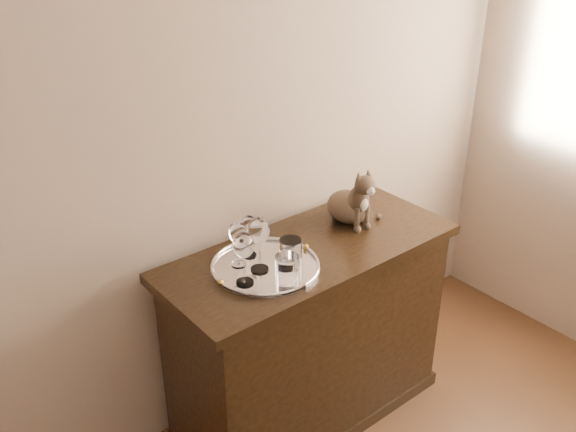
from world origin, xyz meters
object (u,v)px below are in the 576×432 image
tray (266,267)px  wine_glass_a (238,244)px  sideboard (309,336)px  cat (349,193)px  wine_glass_c (244,258)px  wine_glass_d (259,244)px  wine_glass_b (249,236)px  tumbler_b (287,268)px  tumbler_a (291,251)px

tray → wine_glass_a: 0.13m
sideboard → cat: bearing=15.2°
wine_glass_a → wine_glass_c: (-0.05, -0.11, 0.01)m
tray → wine_glass_c: 0.17m
tray → cat: cat is taller
wine_glass_d → wine_glass_b: bearing=73.6°
tumbler_b → tray: bearing=92.2°
tumbler_a → cat: cat is taller
wine_glass_d → cat: cat is taller
tray → wine_glass_c: (-0.12, -0.04, 0.10)m
wine_glass_a → tumbler_a: (0.16, -0.11, -0.04)m
wine_glass_b → cat: 0.49m
tray → wine_glass_c: size_ratio=2.00×
tray → wine_glass_b: 0.13m
wine_glass_c → wine_glass_d: wine_glass_d is taller
tray → wine_glass_b: (-0.00, 0.10, 0.09)m
wine_glass_b → wine_glass_d: wine_glass_d is taller
tray → wine_glass_d: 0.11m
wine_glass_d → tumbler_a: size_ratio=2.23×
wine_glass_a → tumbler_b: 0.21m
sideboard → wine_glass_c: (-0.34, -0.05, 0.53)m
cat → sideboard: bearing=-157.4°
sideboard → wine_glass_d: (-0.25, -0.01, 0.54)m
wine_glass_b → tumbler_a: (0.09, -0.14, -0.04)m
wine_glass_b → wine_glass_d: (-0.03, -0.10, 0.02)m
tray → cat: (0.49, 0.08, 0.12)m
wine_glass_a → tumbler_a: 0.20m
wine_glass_b → wine_glass_c: size_ratio=0.84×
tray → wine_glass_b: size_ratio=2.38×
wine_glass_a → cat: (0.56, 0.01, 0.03)m
wine_glass_c → tumbler_a: size_ratio=2.11×
cat → tumbler_b: bearing=-150.6°
wine_glass_b → cat: (0.49, -0.02, 0.04)m
wine_glass_a → cat: bearing=0.7°
wine_glass_c → cat: cat is taller
tumbler_b → cat: (0.49, 0.20, 0.07)m
wine_glass_b → wine_glass_d: size_ratio=0.79×
tray → wine_glass_a: bearing=134.0°
tumbler_b → wine_glass_a: bearing=111.1°
wine_glass_b → cat: size_ratio=0.65×
sideboard → cat: size_ratio=4.66×
wine_glass_c → wine_glass_d: bearing=21.4°
sideboard → tumbler_a: bearing=-162.0°
wine_glass_b → sideboard: bearing=-22.4°
tray → tumbler_b: 0.13m
sideboard → wine_glass_a: wine_glass_a is taller
sideboard → tray: tray is taller
wine_glass_d → wine_glass_a: bearing=116.5°
wine_glass_c → cat: bearing=11.0°
wine_glass_b → tumbler_a: 0.17m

